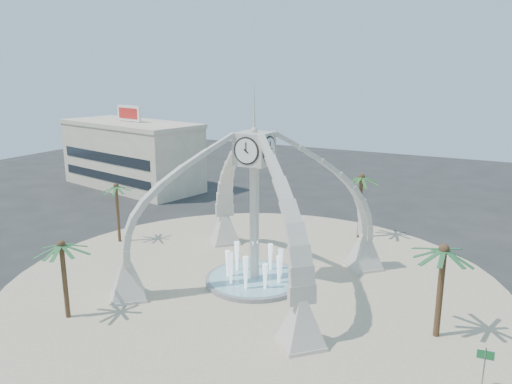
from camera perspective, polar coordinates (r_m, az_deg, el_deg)
The scene contains 10 objects.
ground at distance 41.42m, azimuth -0.19°, elevation -10.29°, with size 140.00×140.00×0.00m, color #282828.
plaza at distance 41.41m, azimuth -0.19°, elevation -10.25°, with size 40.00×40.00×0.06m, color beige.
clock_tower at distance 39.22m, azimuth -0.19°, elevation -1.61°, with size 17.94×17.94×16.30m.
fountain at distance 41.31m, azimuth -0.19°, elevation -9.93°, with size 8.00×8.00×3.62m.
building_nw at distance 75.40m, azimuth -14.03°, elevation 4.20°, with size 23.75×13.73×11.90m.
palm_east at distance 33.45m, azimuth 20.69°, elevation -6.28°, with size 4.45×4.45×6.83m.
palm_west at distance 50.89m, azimuth -15.70°, elevation 0.57°, with size 4.36×4.36×6.43m.
palm_north at distance 51.17m, azimuth 11.97°, elevation 1.62°, with size 4.97×4.97×7.23m.
palm_south at distance 36.38m, azimuth -21.36°, elevation -5.73°, with size 4.37×4.37×6.11m.
street_sign at distance 30.75m, azimuth 24.69°, elevation -17.04°, with size 0.92×0.14×2.52m.
Camera 1 is at (17.69, -33.40, 16.96)m, focal length 35.00 mm.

